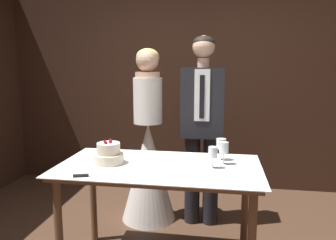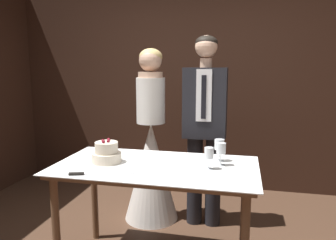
# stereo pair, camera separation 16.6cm
# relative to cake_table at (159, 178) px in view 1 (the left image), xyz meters

# --- Properties ---
(wall_back) EXTENTS (4.85, 0.12, 2.62)m
(wall_back) POSITION_rel_cake_table_xyz_m (-0.01, 1.91, 0.58)
(wall_back) COLOR #382116
(wall_back) RESTS_ON ground_plane
(cake_table) EXTENTS (1.48, 0.80, 0.82)m
(cake_table) POSITION_rel_cake_table_xyz_m (0.00, 0.00, 0.00)
(cake_table) COLOR brown
(cake_table) RESTS_ON ground_plane
(tiered_cake) EXTENTS (0.22, 0.22, 0.18)m
(tiered_cake) POSITION_rel_cake_table_xyz_m (-0.38, -0.01, 0.16)
(tiered_cake) COLOR beige
(tiered_cake) RESTS_ON cake_table
(cake_knife) EXTENTS (0.43, 0.15, 0.02)m
(cake_knife) POSITION_rel_cake_table_xyz_m (-0.38, -0.31, 0.10)
(cake_knife) COLOR silver
(cake_knife) RESTS_ON cake_table
(wine_glass_near) EXTENTS (0.07, 0.07, 0.16)m
(wine_glass_near) POSITION_rel_cake_table_xyz_m (0.39, -0.01, 0.21)
(wine_glass_near) COLOR silver
(wine_glass_near) RESTS_ON cake_table
(wine_glass_middle) EXTENTS (0.08, 0.08, 0.17)m
(wine_glass_middle) POSITION_rel_cake_table_xyz_m (0.45, 0.21, 0.22)
(wine_glass_middle) COLOR silver
(wine_glass_middle) RESTS_ON cake_table
(wine_glass_far) EXTENTS (0.07, 0.07, 0.17)m
(wine_glass_far) POSITION_rel_cake_table_xyz_m (0.47, 0.10, 0.22)
(wine_glass_far) COLOR silver
(wine_glass_far) RESTS_ON cake_table
(bride) EXTENTS (0.54, 0.54, 1.71)m
(bride) POSITION_rel_cake_table_xyz_m (-0.27, 0.81, -0.09)
(bride) COLOR white
(bride) RESTS_ON ground_plane
(groom) EXTENTS (0.40, 0.25, 1.82)m
(groom) POSITION_rel_cake_table_xyz_m (0.27, 0.81, 0.29)
(groom) COLOR black
(groom) RESTS_ON ground_plane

